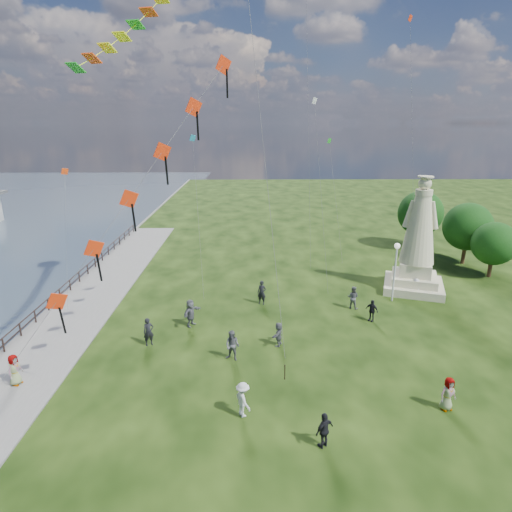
{
  "coord_description": "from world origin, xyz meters",
  "views": [
    {
      "loc": [
        -1.32,
        -17.22,
        13.34
      ],
      "look_at": [
        -1.0,
        8.0,
        5.5
      ],
      "focal_mm": 30.0,
      "sensor_mm": 36.0,
      "label": 1
    }
  ],
  "objects_px": {
    "person_2": "(243,400)",
    "person_9": "(372,310)",
    "lamppost": "(396,260)",
    "person_0": "(149,332)",
    "person_8": "(416,288)",
    "person_6": "(262,293)",
    "person_7": "(353,297)",
    "person_3": "(324,430)",
    "person_10": "(15,371)",
    "person_4": "(448,394)",
    "person_11": "(279,334)",
    "statue": "(417,249)",
    "person_5": "(191,313)",
    "person_1": "(232,346)"
  },
  "relations": [
    {
      "from": "statue",
      "to": "person_11",
      "type": "xyz_separation_m",
      "value": [
        -11.89,
        -9.3,
        -2.79
      ]
    },
    {
      "from": "person_1",
      "to": "person_0",
      "type": "bearing_deg",
      "value": -175.57
    },
    {
      "from": "person_2",
      "to": "person_10",
      "type": "bearing_deg",
      "value": 47.24
    },
    {
      "from": "person_3",
      "to": "statue",
      "type": "bearing_deg",
      "value": -157.28
    },
    {
      "from": "person_4",
      "to": "person_11",
      "type": "height_order",
      "value": "person_4"
    },
    {
      "from": "person_3",
      "to": "person_11",
      "type": "xyz_separation_m",
      "value": [
        -1.39,
        8.84,
        -0.07
      ]
    },
    {
      "from": "person_5",
      "to": "person_2",
      "type": "bearing_deg",
      "value": -130.24
    },
    {
      "from": "lamppost",
      "to": "person_1",
      "type": "relative_size",
      "value": 2.54
    },
    {
      "from": "person_10",
      "to": "person_11",
      "type": "bearing_deg",
      "value": -58.54
    },
    {
      "from": "person_6",
      "to": "person_10",
      "type": "distance_m",
      "value": 17.0
    },
    {
      "from": "person_6",
      "to": "person_9",
      "type": "distance_m",
      "value": 8.23
    },
    {
      "from": "person_2",
      "to": "person_9",
      "type": "relative_size",
      "value": 1.1
    },
    {
      "from": "lamppost",
      "to": "person_10",
      "type": "distance_m",
      "value": 26.15
    },
    {
      "from": "person_4",
      "to": "person_5",
      "type": "distance_m",
      "value": 16.44
    },
    {
      "from": "person_8",
      "to": "person_7",
      "type": "bearing_deg",
      "value": -76.06
    },
    {
      "from": "person_2",
      "to": "person_8",
      "type": "height_order",
      "value": "person_2"
    },
    {
      "from": "person_2",
      "to": "person_3",
      "type": "xyz_separation_m",
      "value": [
        3.51,
        -2.09,
        -0.04
      ]
    },
    {
      "from": "lamppost",
      "to": "person_7",
      "type": "height_order",
      "value": "lamppost"
    },
    {
      "from": "person_5",
      "to": "person_9",
      "type": "relative_size",
      "value": 1.2
    },
    {
      "from": "person_6",
      "to": "lamppost",
      "type": "bearing_deg",
      "value": 22.76
    },
    {
      "from": "person_2",
      "to": "person_0",
      "type": "bearing_deg",
      "value": 10.36
    },
    {
      "from": "statue",
      "to": "person_11",
      "type": "bearing_deg",
      "value": -122.97
    },
    {
      "from": "person_7",
      "to": "person_8",
      "type": "distance_m",
      "value": 6.05
    },
    {
      "from": "lamppost",
      "to": "person_5",
      "type": "height_order",
      "value": "lamppost"
    },
    {
      "from": "lamppost",
      "to": "person_2",
      "type": "xyz_separation_m",
      "value": [
        -11.49,
        -13.68,
        -2.51
      ]
    },
    {
      "from": "lamppost",
      "to": "person_0",
      "type": "bearing_deg",
      "value": -158.8
    },
    {
      "from": "person_4",
      "to": "person_5",
      "type": "xyz_separation_m",
      "value": [
        -13.62,
        9.2,
        0.1
      ]
    },
    {
      "from": "lamppost",
      "to": "person_0",
      "type": "xyz_separation_m",
      "value": [
        -17.49,
        -6.79,
        -2.49
      ]
    },
    {
      "from": "person_11",
      "to": "person_2",
      "type": "bearing_deg",
      "value": 2.86
    },
    {
      "from": "person_2",
      "to": "person_8",
      "type": "bearing_deg",
      "value": -73.77
    },
    {
      "from": "person_0",
      "to": "person_8",
      "type": "relative_size",
      "value": 1.22
    },
    {
      "from": "person_3",
      "to": "person_8",
      "type": "xyz_separation_m",
      "value": [
        10.14,
        16.69,
        -0.1
      ]
    },
    {
      "from": "statue",
      "to": "person_11",
      "type": "distance_m",
      "value": 15.35
    },
    {
      "from": "statue",
      "to": "person_5",
      "type": "bearing_deg",
      "value": -140.89
    },
    {
      "from": "statue",
      "to": "person_8",
      "type": "distance_m",
      "value": 3.2
    },
    {
      "from": "person_0",
      "to": "person_6",
      "type": "bearing_deg",
      "value": 14.69
    },
    {
      "from": "person_3",
      "to": "person_10",
      "type": "bearing_deg",
      "value": -53.93
    },
    {
      "from": "statue",
      "to": "person_0",
      "type": "relative_size",
      "value": 5.23
    },
    {
      "from": "person_1",
      "to": "person_9",
      "type": "bearing_deg",
      "value": 51.65
    },
    {
      "from": "person_2",
      "to": "person_10",
      "type": "relative_size",
      "value": 1.02
    },
    {
      "from": "person_9",
      "to": "person_11",
      "type": "relative_size",
      "value": 1.04
    },
    {
      "from": "person_3",
      "to": "person_9",
      "type": "distance_m",
      "value": 13.35
    },
    {
      "from": "person_0",
      "to": "person_4",
      "type": "relative_size",
      "value": 1.05
    },
    {
      "from": "person_2",
      "to": "person_9",
      "type": "height_order",
      "value": "person_2"
    },
    {
      "from": "statue",
      "to": "person_10",
      "type": "relative_size",
      "value": 5.49
    },
    {
      "from": "person_1",
      "to": "statue",
      "type": "bearing_deg",
      "value": 60.47
    },
    {
      "from": "lamppost",
      "to": "person_11",
      "type": "height_order",
      "value": "lamppost"
    },
    {
      "from": "person_3",
      "to": "person_10",
      "type": "xyz_separation_m",
      "value": [
        -15.56,
        4.67,
        0.02
      ]
    },
    {
      "from": "person_11",
      "to": "person_7",
      "type": "bearing_deg",
      "value": 153.54
    },
    {
      "from": "person_9",
      "to": "person_8",
      "type": "bearing_deg",
      "value": 87.64
    }
  ]
}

